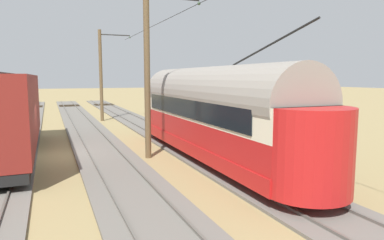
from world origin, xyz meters
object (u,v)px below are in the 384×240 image
object	(u,v)px
coach_adjacent	(2,113)
catenary_pole_mid_near	(149,71)
switch_stand	(165,117)
catenary_pole_foreground	(102,74)
vintage_streetcar	(212,112)

from	to	relation	value
coach_adjacent	catenary_pole_mid_near	size ratio (longest dim) A/B	1.58
switch_stand	catenary_pole_foreground	bearing A→B (deg)	-52.72
coach_adjacent	switch_stand	xyz separation A→B (m)	(-10.44, -7.61, -1.46)
catenary_pole_foreground	catenary_pole_mid_near	distance (m)	15.42
vintage_streetcar	catenary_pole_mid_near	xyz separation A→B (m)	(2.55, -1.51, 1.86)
catenary_pole_foreground	catenary_pole_mid_near	size ratio (longest dim) A/B	1.00
catenary_pole_foreground	switch_stand	bearing A→B (deg)	127.28
catenary_pole_mid_near	switch_stand	distance (m)	11.42
coach_adjacent	catenary_pole_mid_near	world-z (taller)	catenary_pole_mid_near
vintage_streetcar	switch_stand	bearing A→B (deg)	-97.28
vintage_streetcar	coach_adjacent	xyz separation A→B (m)	(8.95, -4.02, -0.09)
vintage_streetcar	coach_adjacent	bearing A→B (deg)	-24.21
vintage_streetcar	catenary_pole_foreground	size ratio (longest dim) A/B	1.96
vintage_streetcar	coach_adjacent	size ratio (longest dim) A/B	1.24
catenary_pole_foreground	switch_stand	distance (m)	7.48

